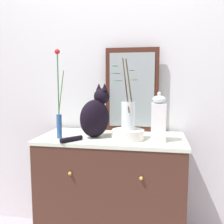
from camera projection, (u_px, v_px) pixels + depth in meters
wall_back at (119, 80)px, 2.10m from camera, size 4.40×0.08×2.60m
sideboard at (112, 195)px, 1.88m from camera, size 1.05×0.54×0.89m
mirror_leaning at (132, 90)px, 1.99m from camera, size 0.42×0.03×0.66m
cat_sitting at (96, 115)px, 1.80m from camera, size 0.32×0.38×0.39m
vase_slim_green at (59, 111)px, 1.75m from camera, size 0.06×0.04×0.62m
bowl_porcelain at (128, 134)px, 1.73m from camera, size 0.22×0.22×0.07m
vase_glass_clear at (128, 113)px, 1.71m from camera, size 0.19×0.16×0.49m
jar_lidded_porcelain at (159, 119)px, 1.67m from camera, size 0.10×0.10×0.33m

